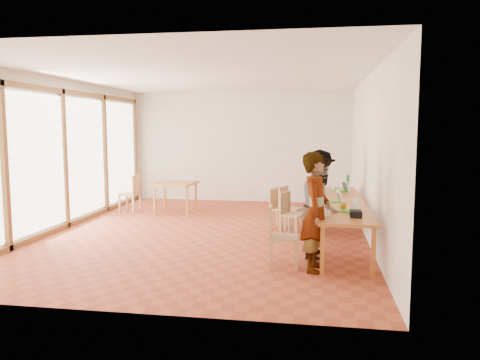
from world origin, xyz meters
name	(u,v)px	position (x,y,z in m)	size (l,w,h in m)	color
ground	(208,233)	(0.00, 0.00, 0.00)	(8.00, 8.00, 0.00)	#A94628
wall_back	(240,147)	(0.00, 4.00, 1.50)	(6.00, 0.10, 3.00)	white
wall_front	(122,178)	(0.00, -4.00, 1.50)	(6.00, 0.10, 3.00)	white
wall_right	(369,157)	(3.00, 0.00, 1.50)	(0.10, 8.00, 3.00)	white
window_wall	(64,154)	(-2.96, 0.00, 1.50)	(0.10, 8.00, 3.00)	white
ceiling	(206,75)	(0.00, 0.00, 3.02)	(6.00, 8.00, 0.04)	white
communal_table	(341,204)	(2.50, -0.40, 0.70)	(0.80, 4.00, 0.75)	#B66128
side_table	(175,185)	(-1.21, 1.88, 0.67)	(0.90, 0.90, 0.75)	#B66128
chair_near	(277,229)	(1.51, -1.99, 0.56)	(0.46, 0.46, 0.48)	tan
chair_mid	(289,208)	(1.56, 0.09, 0.51)	(0.51, 0.51, 0.44)	tan
chair_far	(277,203)	(1.30, 0.69, 0.50)	(0.49, 0.49, 0.44)	tan
chair_empty	(287,203)	(1.50, 0.68, 0.52)	(0.51, 0.51, 0.45)	tan
chair_spare	(133,189)	(-2.26, 1.88, 0.56)	(0.47, 0.47, 0.48)	tan
person_near	(316,212)	(2.06, -2.10, 0.85)	(0.62, 0.41, 1.70)	gray
person_mid	(321,207)	(2.14, -1.35, 0.80)	(0.78, 0.61, 1.60)	gray
person_far	(319,191)	(2.13, 0.46, 0.81)	(1.04, 0.60, 1.61)	gray
laptop_near	(353,208)	(2.62, -1.47, 0.81)	(0.31, 0.32, 0.22)	green
laptop_mid	(337,199)	(2.43, -0.52, 0.80)	(0.23, 0.25, 0.19)	green
laptop_far	(343,188)	(2.61, 0.85, 0.81)	(0.31, 0.33, 0.22)	green
yellow_mug	(343,206)	(2.49, -1.21, 0.80)	(0.12, 0.12, 0.09)	gold
green_bottle	(348,181)	(2.74, 1.45, 0.89)	(0.07, 0.07, 0.28)	#1C7432
clear_glass	(327,213)	(2.23, -1.86, 0.80)	(0.07, 0.07, 0.09)	silver
condiment_cup	(334,187)	(2.45, 1.32, 0.78)	(0.08, 0.08, 0.06)	white
pink_phone	(342,196)	(2.54, 0.12, 0.76)	(0.05, 0.10, 0.01)	#EB3C5D
black_pouch	(356,214)	(2.64, -1.85, 0.80)	(0.16, 0.26, 0.09)	black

